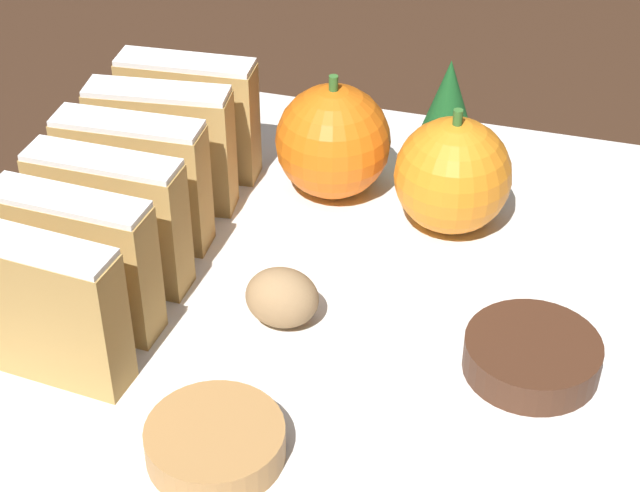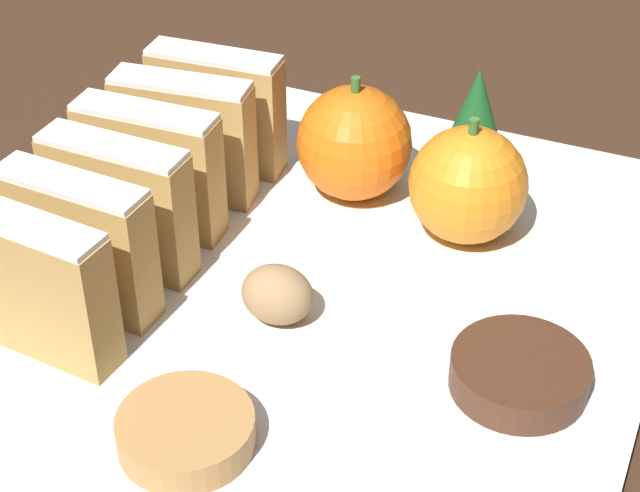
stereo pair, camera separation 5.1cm
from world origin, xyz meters
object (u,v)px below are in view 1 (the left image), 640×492
orange_near (453,176)px  walnut (282,297)px  orange_far (333,141)px  chocolate_cookie (532,356)px

orange_near → walnut: orange_near is taller
orange_far → walnut: bearing=-86.1°
orange_near → chocolate_cookie: 0.12m
orange_near → chocolate_cookie: (0.06, -0.10, -0.02)m
walnut → orange_far: bearing=93.9°
orange_near → orange_far: orange_far is taller
chocolate_cookie → orange_far: bearing=137.1°
walnut → chocolate_cookie: (0.12, -0.00, -0.01)m
walnut → chocolate_cookie: bearing=-0.2°
walnut → orange_near: bearing=59.0°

